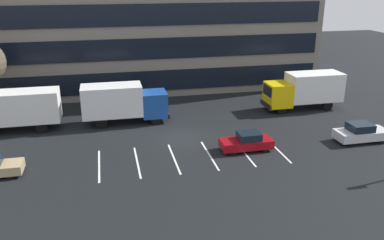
% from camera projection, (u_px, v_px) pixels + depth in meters
% --- Properties ---
extents(ground_plane, '(120.00, 120.00, 0.00)m').
position_uv_depth(ground_plane, '(182.00, 138.00, 34.63)').
color(ground_plane, black).
extents(lot_markings, '(14.14, 5.40, 0.01)m').
position_uv_depth(lot_markings, '(192.00, 157.00, 31.10)').
color(lot_markings, silver).
rests_on(lot_markings, ground_plane).
extents(box_truck_blue, '(7.95, 2.63, 3.69)m').
position_uv_depth(box_truck_blue, '(123.00, 102.00, 37.58)').
color(box_truck_blue, '#194799').
rests_on(box_truck_blue, ground_plane).
extents(box_truck_orange, '(7.80, 2.58, 3.61)m').
position_uv_depth(box_truck_orange, '(17.00, 109.00, 35.68)').
color(box_truck_orange, '#D85914').
rests_on(box_truck_orange, ground_plane).
extents(box_truck_yellow, '(8.07, 2.67, 3.74)m').
position_uv_depth(box_truck_yellow, '(305.00, 89.00, 41.59)').
color(box_truck_yellow, yellow).
rests_on(box_truck_yellow, ground_plane).
extents(sedan_maroon, '(4.13, 1.73, 1.48)m').
position_uv_depth(sedan_maroon, '(247.00, 142.00, 32.11)').
color(sedan_maroon, maroon).
rests_on(sedan_maroon, ground_plane).
extents(sedan_silver, '(4.45, 1.86, 1.59)m').
position_uv_depth(sedan_silver, '(361.00, 133.00, 33.79)').
color(sedan_silver, silver).
rests_on(sedan_silver, ground_plane).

